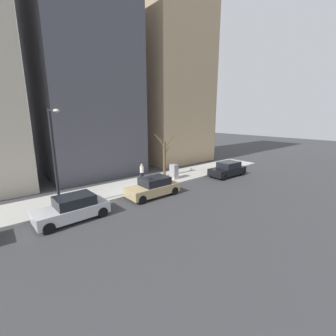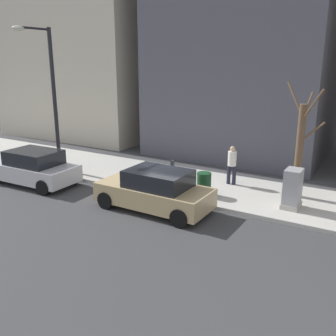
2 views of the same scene
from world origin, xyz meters
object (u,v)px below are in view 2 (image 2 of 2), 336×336
object	(u,v)px
parked_car_tan	(155,191)
utility_box	(292,189)
parked_car_silver	(33,168)
bare_tree	(300,147)
trash_bin	(204,184)
streetlamp	(49,89)
pedestrian_near_meter	(232,163)
parking_meter	(172,173)

from	to	relation	value
parked_car_tan	utility_box	bearing A→B (deg)	-60.65
parked_car_silver	utility_box	world-z (taller)	utility_box
parked_car_tan	bare_tree	xyz separation A→B (m)	(3.68, -4.15, 1.38)
bare_tree	trash_bin	distance (m)	3.88
parked_car_silver	streetlamp	xyz separation A→B (m)	(1.56, 0.28, 3.28)
parked_car_tan	streetlamp	xyz separation A→B (m)	(1.35, 6.51, 3.28)
parked_car_silver	bare_tree	size ratio (longest dim) A/B	0.98
bare_tree	pedestrian_near_meter	size ratio (longest dim) A/B	2.62
parking_meter	streetlamp	world-z (taller)	streetlamp
utility_box	parking_meter	bearing A→B (deg)	100.83
parking_meter	pedestrian_near_meter	distance (m)	2.77
parked_car_tan	streetlamp	world-z (taller)	streetlamp
trash_bin	utility_box	bearing A→B (deg)	-83.04
parked_car_silver	parking_meter	size ratio (longest dim) A/B	3.16
parked_car_silver	pedestrian_near_meter	world-z (taller)	pedestrian_near_meter
parking_meter	pedestrian_near_meter	bearing A→B (deg)	-35.31
trash_bin	bare_tree	bearing A→B (deg)	-61.29
parked_car_silver	pedestrian_near_meter	bearing A→B (deg)	-64.68
parked_car_silver	utility_box	distance (m)	10.83
parked_car_silver	utility_box	xyz separation A→B (m)	(2.58, -10.52, 0.11)
pedestrian_near_meter	bare_tree	bearing A→B (deg)	-6.49
parked_car_tan	bare_tree	bearing A→B (deg)	-47.93
parked_car_tan	parking_meter	xyz separation A→B (m)	(1.51, 0.15, 0.24)
parked_car_silver	trash_bin	bearing A→B (deg)	-75.38
streetlamp	trash_bin	size ratio (longest dim) A/B	7.22
parked_car_silver	trash_bin	distance (m)	7.57
pedestrian_near_meter	utility_box	bearing A→B (deg)	-30.89
parking_meter	trash_bin	distance (m)	1.31
parked_car_tan	trash_bin	size ratio (longest dim) A/B	4.68
bare_tree	trash_bin	xyz separation A→B (m)	(-1.72, 3.13, -1.51)
trash_bin	pedestrian_near_meter	size ratio (longest dim) A/B	0.54
parked_car_silver	pedestrian_near_meter	distance (m)	8.66
parked_car_tan	parking_meter	world-z (taller)	parked_car_tan
parking_meter	bare_tree	world-z (taller)	bare_tree
parked_car_silver	trash_bin	size ratio (longest dim) A/B	4.74
bare_tree	pedestrian_near_meter	xyz separation A→B (m)	(0.09, 2.70, -1.02)
parked_car_tan	bare_tree	world-z (taller)	bare_tree
trash_bin	streetlamp	bearing A→B (deg)	94.69
bare_tree	parked_car_silver	bearing A→B (deg)	110.55
parking_meter	parked_car_silver	bearing A→B (deg)	105.84
parked_car_tan	parked_car_silver	world-z (taller)	same
bare_tree	pedestrian_near_meter	bearing A→B (deg)	88.10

